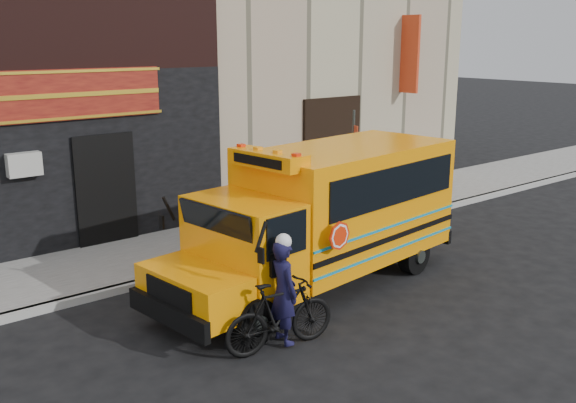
# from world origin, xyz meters

# --- Properties ---
(ground) EXTENTS (120.00, 120.00, 0.00)m
(ground) POSITION_xyz_m (0.00, 0.00, 0.00)
(ground) COLOR black
(ground) RESTS_ON ground
(curb) EXTENTS (40.00, 0.20, 0.15)m
(curb) POSITION_xyz_m (0.00, 2.60, 0.07)
(curb) COLOR #9C9C97
(curb) RESTS_ON ground
(sidewalk) EXTENTS (40.00, 3.00, 0.15)m
(sidewalk) POSITION_xyz_m (0.00, 4.10, 0.07)
(sidewalk) COLOR #63615C
(sidewalk) RESTS_ON ground
(school_bus) EXTENTS (7.11, 2.94, 2.92)m
(school_bus) POSITION_xyz_m (-0.73, 0.45, 1.51)
(school_bus) COLOR black
(school_bus) RESTS_ON ground
(sign_pole) EXTENTS (0.10, 0.26, 3.07)m
(sign_pole) POSITION_xyz_m (2.58, 3.08, 1.70)
(sign_pole) COLOR #39403C
(sign_pole) RESTS_ON ground
(bicycle) EXTENTS (2.00, 0.83, 1.16)m
(bicycle) POSITION_xyz_m (-3.18, -1.22, 0.58)
(bicycle) COLOR black
(bicycle) RESTS_ON ground
(cyclist) EXTENTS (0.49, 0.68, 1.73)m
(cyclist) POSITION_xyz_m (-3.04, -1.12, 0.86)
(cyclist) COLOR black
(cyclist) RESTS_ON ground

